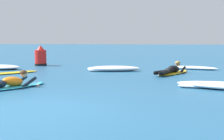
{
  "coord_description": "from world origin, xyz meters",
  "views": [
    {
      "loc": [
        2.71,
        -6.31,
        1.41
      ],
      "look_at": [
        1.24,
        5.16,
        0.32
      ],
      "focal_mm": 54.46,
      "sensor_mm": 36.0,
      "label": 1
    }
  ],
  "objects_px": {
    "surfer_far": "(172,71)",
    "drifting_surfboard": "(12,73)",
    "surfer_near": "(8,84)",
    "channel_marker_buoy": "(41,58)"
  },
  "relations": [
    {
      "from": "surfer_near",
      "to": "channel_marker_buoy",
      "type": "relative_size",
      "value": 2.4
    },
    {
      "from": "surfer_far",
      "to": "channel_marker_buoy",
      "type": "relative_size",
      "value": 2.47
    },
    {
      "from": "surfer_near",
      "to": "surfer_far",
      "type": "height_order",
      "value": "same"
    },
    {
      "from": "surfer_near",
      "to": "channel_marker_buoy",
      "type": "xyz_separation_m",
      "value": [
        -1.78,
        7.83,
        0.28
      ]
    },
    {
      "from": "surfer_far",
      "to": "drifting_surfboard",
      "type": "distance_m",
      "value": 6.38
    },
    {
      "from": "surfer_near",
      "to": "channel_marker_buoy",
      "type": "height_order",
      "value": "channel_marker_buoy"
    },
    {
      "from": "drifting_surfboard",
      "to": "surfer_far",
      "type": "bearing_deg",
      "value": 6.0
    },
    {
      "from": "surfer_far",
      "to": "drifting_surfboard",
      "type": "height_order",
      "value": "surfer_far"
    },
    {
      "from": "surfer_near",
      "to": "drifting_surfboard",
      "type": "xyz_separation_m",
      "value": [
        -1.62,
        3.89,
        -0.1
      ]
    },
    {
      "from": "surfer_far",
      "to": "drifting_surfboard",
      "type": "relative_size",
      "value": 1.22
    }
  ]
}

